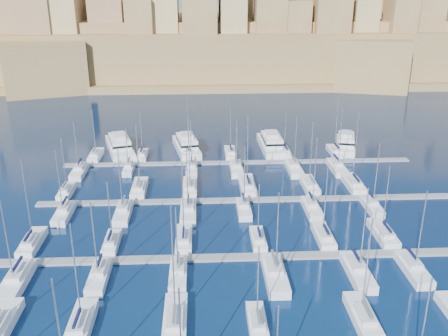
{
  "coord_description": "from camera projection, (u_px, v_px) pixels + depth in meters",
  "views": [
    {
      "loc": [
        -9.09,
        -81.64,
        42.26
      ],
      "look_at": [
        -4.82,
        6.0,
        8.76
      ],
      "focal_mm": 40.0,
      "sensor_mm": 36.0,
      "label": 1
    }
  ],
  "objects": [
    {
      "name": "sailboat_1",
      "position": [
        81.0,
        324.0,
        63.81
      ],
      "size": [
        2.86,
        9.54,
        15.19
      ],
      "color": "white",
      "rests_on": "ground"
    },
    {
      "name": "sailboat_16",
      "position": [
        324.0,
        236.0,
        85.69
      ],
      "size": [
        2.65,
        8.83,
        13.51
      ],
      "color": "white",
      "rests_on": "ground"
    },
    {
      "name": "sailboat_3",
      "position": [
        257.0,
        323.0,
        64.06
      ],
      "size": [
        2.34,
        7.8,
        12.07
      ],
      "color": "white",
      "rests_on": "ground"
    },
    {
      "name": "sailboat_39",
      "position": [
        230.0,
        153.0,
        126.21
      ],
      "size": [
        2.69,
        8.98,
        12.84
      ],
      "color": "white",
      "rests_on": "ground"
    },
    {
      "name": "sailboat_23",
      "position": [
        413.0,
        269.0,
        76.07
      ],
      "size": [
        2.8,
        9.33,
        14.28
      ],
      "color": "white",
      "rests_on": "ground"
    },
    {
      "name": "sailboat_18",
      "position": [
        16.0,
        281.0,
        72.89
      ],
      "size": [
        3.11,
        10.37,
        14.42
      ],
      "color": "white",
      "rests_on": "ground"
    },
    {
      "name": "sailboat_30",
      "position": [
        64.0,
        213.0,
        94.11
      ],
      "size": [
        2.7,
        8.99,
        13.69
      ],
      "color": "white",
      "rests_on": "ground"
    },
    {
      "name": "sailboat_45",
      "position": [
        236.0,
        169.0,
        116.08
      ],
      "size": [
        2.77,
        9.24,
        13.15
      ],
      "color": "white",
      "rests_on": "ground"
    },
    {
      "name": "sailboat_28",
      "position": [
        310.0,
        185.0,
        106.7
      ],
      "size": [
        2.9,
        9.67,
        15.03
      ],
      "color": "white",
      "rests_on": "ground"
    },
    {
      "name": "sailboat_26",
      "position": [
        190.0,
        187.0,
        105.57
      ],
      "size": [
        2.92,
        9.75,
        15.91
      ],
      "color": "white",
      "rests_on": "ground"
    },
    {
      "name": "sailboat_0",
      "position": [
        0.0,
        326.0,
        63.58
      ],
      "size": [
        3.02,
        10.06,
        15.06
      ],
      "color": "white",
      "rests_on": "ground"
    },
    {
      "name": "sailboat_14",
      "position": [
        184.0,
        239.0,
        84.66
      ],
      "size": [
        2.69,
        8.97,
        14.4
      ],
      "color": "white",
      "rests_on": "ground"
    },
    {
      "name": "sailboat_29",
      "position": [
        353.0,
        184.0,
        107.42
      ],
      "size": [
        3.09,
        10.31,
        16.9
      ],
      "color": "white",
      "rests_on": "ground"
    },
    {
      "name": "pontoon_mid_near",
      "position": [
        259.0,
        257.0,
        80.4
      ],
      "size": [
        84.0,
        2.0,
        0.4
      ],
      "primitive_type": "cube",
      "color": "slate",
      "rests_on": "ground"
    },
    {
      "name": "sailboat_15",
      "position": [
        258.0,
        239.0,
        84.68
      ],
      "size": [
        2.32,
        7.74,
        10.95
      ],
      "color": "white",
      "rests_on": "ground"
    },
    {
      "name": "sailboat_13",
      "position": [
        112.0,
        243.0,
        83.61
      ],
      "size": [
        2.36,
        7.86,
        11.8
      ],
      "color": "white",
      "rests_on": "ground"
    },
    {
      "name": "ground",
      "position": [
        252.0,
        224.0,
        91.67
      ],
      "size": [
        600.0,
        600.0,
        0.0
      ],
      "primitive_type": "plane",
      "color": "black",
      "rests_on": "ground"
    },
    {
      "name": "sailboat_46",
      "position": [
        294.0,
        168.0,
        116.3
      ],
      "size": [
        3.03,
        10.09,
        13.68
      ],
      "color": "white",
      "rests_on": "ground"
    },
    {
      "name": "pontoon_mid_far",
      "position": [
        247.0,
        200.0,
        100.93
      ],
      "size": [
        84.0,
        2.0,
        0.4
      ],
      "primitive_type": "cube",
      "color": "slate",
      "rests_on": "ground"
    },
    {
      "name": "sailboat_20",
      "position": [
        178.0,
        274.0,
        74.78
      ],
      "size": [
        2.58,
        8.6,
        12.26
      ],
      "color": "white",
      "rests_on": "ground"
    },
    {
      "name": "sailboat_17",
      "position": [
        383.0,
        234.0,
        86.5
      ],
      "size": [
        2.87,
        9.57,
        13.38
      ],
      "color": "white",
      "rests_on": "ground"
    },
    {
      "name": "motor_yacht_b",
      "position": [
        187.0,
        145.0,
        129.29
      ],
      "size": [
        8.05,
        17.49,
        5.25
      ],
      "color": "white",
      "rests_on": "ground"
    },
    {
      "name": "sailboat_4",
      "position": [
        363.0,
        316.0,
        65.37
      ],
      "size": [
        2.79,
        9.3,
        15.0
      ],
      "color": "white",
      "rests_on": "ground"
    },
    {
      "name": "sailboat_34",
      "position": [
        312.0,
        208.0,
        96.2
      ],
      "size": [
        2.73,
        9.1,
        15.41
      ],
      "color": "white",
      "rests_on": "ground"
    },
    {
      "name": "fortified_city",
      "position": [
        218.0,
        41.0,
        231.28
      ],
      "size": [
        460.0,
        108.95,
        59.52
      ],
      "color": "brown",
      "rests_on": "ground"
    },
    {
      "name": "sailboat_27",
      "position": [
        247.0,
        185.0,
        106.52
      ],
      "size": [
        3.19,
        10.63,
        16.34
      ],
      "color": "white",
      "rests_on": "ground"
    },
    {
      "name": "pontoon_far",
      "position": [
        239.0,
        162.0,
        121.46
      ],
      "size": [
        84.0,
        2.0,
        0.4
      ],
      "primitive_type": "cube",
      "color": "slate",
      "rests_on": "ground"
    },
    {
      "name": "sailboat_21",
      "position": [
        275.0,
        275.0,
        74.56
      ],
      "size": [
        3.15,
        10.5,
        14.75
      ],
      "color": "white",
      "rests_on": "ground"
    },
    {
      "name": "sailboat_41",
      "position": [
        335.0,
        152.0,
        127.38
      ],
      "size": [
        2.67,
        8.89,
        14.97
      ],
      "color": "white",
      "rests_on": "ground"
    },
    {
      "name": "sailboat_47",
      "position": [
        337.0,
        167.0,
        116.82
      ],
      "size": [
        2.99,
        9.97,
        15.37
      ],
      "color": "white",
      "rests_on": "ground"
    },
    {
      "name": "sailboat_12",
      "position": [
        32.0,
        242.0,
        83.59
      ],
      "size": [
        2.75,
        9.17,
        15.69
      ],
      "color": "white",
      "rests_on": "ground"
    },
    {
      "name": "sailboat_31",
      "position": [
        123.0,
        212.0,
        94.44
      ],
      "size": [
        2.82,
        9.39,
        13.76
      ],
      "color": "white",
      "rests_on": "ground"
    },
    {
      "name": "motor_yacht_c",
      "position": [
        271.0,
        143.0,
        130.52
      ],
      "size": [
        5.71,
        17.52,
        5.25
      ],
      "color": "white",
      "rests_on": "ground"
    },
    {
      "name": "sailboat_22",
      "position": [
        358.0,
        271.0,
        75.33
      ],
      "size": [
        3.02,
        10.06,
        15.03
      ],
      "color": "white",
      "rests_on": "ground"
    },
    {
      "name": "sailboat_25",
      "position": [
        139.0,
        188.0,
        105.13
      ],
      "size": [
        2.95,
        9.85,
        15.02
      ],
      "color": "white",
      "rests_on": "ground"
    },
    {
      "name": "sailboat_37",
      "position": [
        142.0,
        155.0,
        124.74
      ],
      "size": [
        2.39,
        7.95,
        12.15
      ],
      "color": "white",
      "rests_on": "ground"
    },
    {
      "name": "sailboat_42",
      "position": [
        79.0,
        171.0,
        114.48
      ],
      "size": [
        2.75,
        9.17,
        13.05
      ],
      "color": "white",
      "rests_on": "ground"
    },
    {
      "name": "sailboat_2",
      "position": [
        175.0,
        320.0,
        64.58
      ],
      "size": [
        3.01,
        10.04,
        17.31
      ],
      "color": "white",
      "rests_on": "ground"
    },
    {
      "name": "motor_yacht_a",
      "position": [
        120.0,
        145.0,
        129.11
      ],
      "size": [
        10.19,
        19.0,
        5.25
      ],
      "color": "white",
      "rests_on": "ground"
    },
    {
      "name": "sailboat_43",
      "position": [
        129.0,
        169.0,
        115.9
      ],
      "size": [
        2.16,
        7.18,
        11.03
      ],
      "color": "white",
      "rests_on": "ground"
    },
    {
      "name": "sailboat_19",
      "position": [
        99.0,
        276.0,
        74.15
      ],
      "size": [
        2.65,
        8.82,
        13.54
      ],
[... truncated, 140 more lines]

